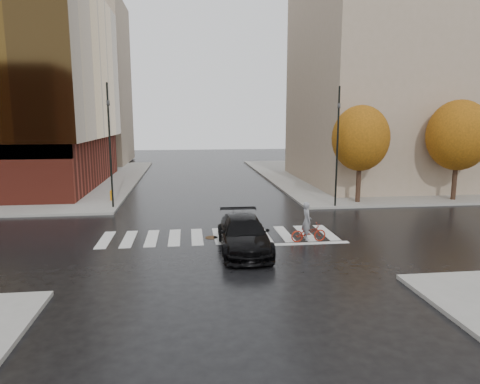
# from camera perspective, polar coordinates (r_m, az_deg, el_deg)

# --- Properties ---
(ground) EXTENTS (120.00, 120.00, 0.00)m
(ground) POSITION_cam_1_polar(r_m,az_deg,el_deg) (20.91, -2.68, -6.26)
(ground) COLOR black
(ground) RESTS_ON ground
(sidewalk_ne) EXTENTS (30.00, 30.00, 0.15)m
(sidewalk_ne) POSITION_cam_1_polar(r_m,az_deg,el_deg) (47.16, 21.50, 2.19)
(sidewalk_ne) COLOR gray
(sidewalk_ne) RESTS_ON ground
(crosswalk) EXTENTS (12.00, 3.00, 0.01)m
(crosswalk) POSITION_cam_1_polar(r_m,az_deg,el_deg) (21.39, -2.79, -5.87)
(crosswalk) COLOR silver
(crosswalk) RESTS_ON ground
(building_ne_tan) EXTENTS (16.00, 16.00, 18.00)m
(building_ne_tan) POSITION_cam_1_polar(r_m,az_deg,el_deg) (41.54, 20.01, 13.90)
(building_ne_tan) COLOR gray
(building_ne_tan) RESTS_ON sidewalk_ne
(building_nw_far) EXTENTS (14.00, 12.00, 20.00)m
(building_nw_far) POSITION_cam_1_polar(r_m,az_deg,el_deg) (59.01, -21.91, 13.38)
(building_nw_far) COLOR gray
(building_nw_far) RESTS_ON sidewalk_nw
(tree_ne_a) EXTENTS (3.80, 3.80, 6.50)m
(tree_ne_a) POSITION_cam_1_polar(r_m,az_deg,el_deg) (29.79, 15.77, 6.90)
(tree_ne_a) COLOR black
(tree_ne_a) RESTS_ON sidewalk_ne
(tree_ne_b) EXTENTS (4.20, 4.20, 6.89)m
(tree_ne_b) POSITION_cam_1_polar(r_m,az_deg,el_deg) (33.12, 27.10, 6.74)
(tree_ne_b) COLOR black
(tree_ne_b) RESTS_ON sidewalk_ne
(sedan) EXTENTS (2.18, 5.22, 1.51)m
(sedan) POSITION_cam_1_polar(r_m,az_deg,el_deg) (18.88, 0.51, -5.65)
(sedan) COLOR black
(sedan) RESTS_ON ground
(cyclist) EXTENTS (1.72, 0.68, 1.92)m
(cyclist) POSITION_cam_1_polar(r_m,az_deg,el_deg) (20.50, 9.03, -4.80)
(cyclist) COLOR #9B1E0E
(cyclist) RESTS_ON ground
(traffic_light_nw) EXTENTS (0.22, 0.19, 7.80)m
(traffic_light_nw) POSITION_cam_1_polar(r_m,az_deg,el_deg) (28.17, -17.01, 7.09)
(traffic_light_nw) COLOR black
(traffic_light_nw) RESTS_ON sidewalk_nw
(traffic_light_ne) EXTENTS (0.16, 0.19, 7.61)m
(traffic_light_ne) POSITION_cam_1_polar(r_m,az_deg,el_deg) (28.04, 12.89, 6.99)
(traffic_light_ne) COLOR black
(traffic_light_ne) RESTS_ON sidewalk_ne
(fire_hydrant) EXTENTS (0.26, 0.26, 0.72)m
(fire_hydrant) POSITION_cam_1_polar(r_m,az_deg,el_deg) (30.94, -16.75, -0.35)
(fire_hydrant) COLOR orange
(fire_hydrant) RESTS_ON sidewalk_nw
(manhole) EXTENTS (0.82, 0.82, 0.01)m
(manhole) POSITION_cam_1_polar(r_m,az_deg,el_deg) (21.14, -3.82, -6.07)
(manhole) COLOR #472F19
(manhole) RESTS_ON ground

